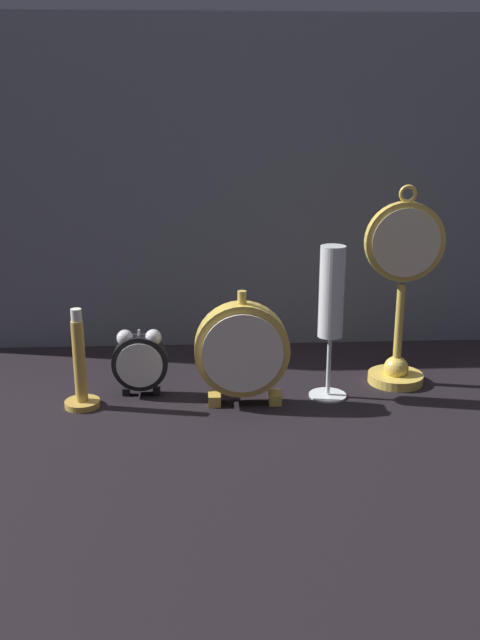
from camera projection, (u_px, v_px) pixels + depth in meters
ground_plane at (243, 409)px, 1.13m from camera, size 4.00×4.00×0.00m
fabric_backdrop_drape at (233, 188)px, 1.35m from camera, size 1.20×0.01×0.62m
pocket_watch_on_stand at (401, 295)px, 1.20m from camera, size 0.13×0.10×0.34m
alarm_clock_twin_bell at (140, 359)px, 1.17m from camera, size 0.09×0.03×0.11m
mantel_clock_silver at (245, 350)px, 1.13m from camera, size 0.15×0.04×0.19m
champagne_flute at (331, 304)px, 1.14m from camera, size 0.06×0.06×0.25m
brass_candlestick at (80, 374)px, 1.13m from camera, size 0.06×0.06×0.16m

